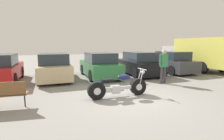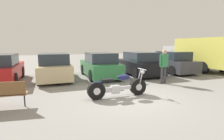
% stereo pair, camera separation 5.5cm
% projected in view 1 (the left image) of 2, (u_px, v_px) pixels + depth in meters
% --- Properties ---
extents(ground_plane, '(60.00, 60.00, 0.00)m').
position_uv_depth(ground_plane, '(130.00, 97.00, 6.76)').
color(ground_plane, gray).
extents(motorcycle, '(2.43, 0.62, 1.06)m').
position_uv_depth(motorcycle, '(117.00, 87.00, 6.77)').
color(motorcycle, black).
rests_on(motorcycle, ground_plane).
extents(parked_car_red, '(1.84, 4.08, 1.53)m').
position_uv_depth(parked_car_red, '(0.00, 70.00, 9.28)').
color(parked_car_red, red).
rests_on(parked_car_red, ground_plane).
extents(parked_car_champagne, '(1.84, 4.08, 1.53)m').
position_uv_depth(parked_car_champagne, '(54.00, 67.00, 10.17)').
color(parked_car_champagne, '#C6B284').
rests_on(parked_car_champagne, ground_plane).
extents(parked_car_green, '(1.84, 4.08, 1.53)m').
position_uv_depth(parked_car_green, '(100.00, 66.00, 10.93)').
color(parked_car_green, '#286B38').
rests_on(parked_car_green, ground_plane).
extents(parked_car_black, '(1.84, 4.08, 1.53)m').
position_uv_depth(parked_car_black, '(138.00, 64.00, 11.82)').
color(parked_car_black, black).
rests_on(parked_car_black, ground_plane).
extents(parked_car_dark_grey, '(1.84, 4.08, 1.53)m').
position_uv_depth(parked_car_dark_grey, '(171.00, 63.00, 12.80)').
color(parked_car_dark_grey, '#3D3D42').
rests_on(parked_car_dark_grey, ground_plane).
extents(delivery_truck, '(2.19, 6.33, 2.49)m').
position_uv_depth(delivery_truck, '(199.00, 53.00, 13.66)').
color(delivery_truck, '#CCC64C').
rests_on(delivery_truck, ground_plane).
extents(person_standing, '(0.52, 0.24, 1.76)m').
position_uv_depth(person_standing, '(164.00, 64.00, 9.05)').
color(person_standing, '#38383D').
rests_on(person_standing, ground_plane).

